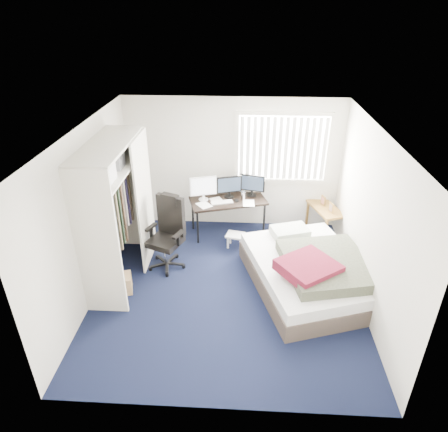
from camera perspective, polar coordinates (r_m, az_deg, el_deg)
ground at (r=6.35m, az=0.46°, el=-10.23°), size 4.20×4.20×0.00m
room_shell at (r=5.53m, az=0.52°, el=2.07°), size 4.20×4.20×4.20m
window_assembly at (r=7.41m, az=8.38°, el=9.54°), size 1.72×0.09×1.32m
closet at (r=6.14m, az=-15.16°, el=2.18°), size 0.64×1.84×2.22m
desk at (r=7.45m, az=0.57°, el=2.69°), size 1.52×1.02×1.15m
office_chair at (r=6.68m, az=-8.01°, el=-3.36°), size 0.76×0.76×1.24m
footstool at (r=7.21m, az=1.63°, el=-3.04°), size 0.37×0.32×0.26m
nightstand at (r=7.69m, az=14.28°, el=0.73°), size 0.65×0.91×0.74m
bed at (r=6.34m, az=12.21°, el=-7.71°), size 2.17×2.51×0.70m
pine_box at (r=6.40m, az=-14.74°, el=-9.36°), size 0.44×0.37×0.28m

